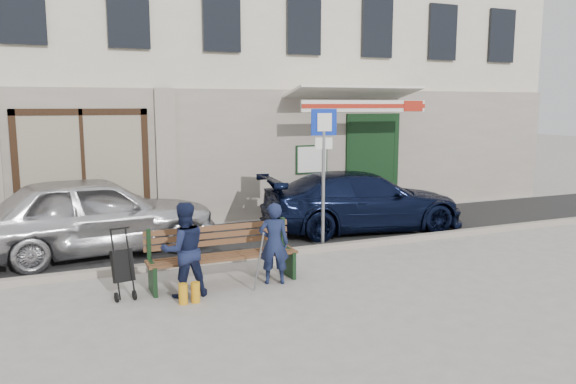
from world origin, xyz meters
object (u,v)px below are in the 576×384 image
bench (220,256)px  woman (184,250)px  man (274,243)px  parking_sign (324,155)px  stroller (123,267)px  car_silver (95,215)px  car_navy (363,201)px

bench → woman: bearing=-152.4°
man → bench: bearing=-2.8°
man → parking_sign: bearing=-117.7°
woman → stroller: woman is taller
woman → car_silver: bearing=-75.7°
car_navy → woman: 5.53m
parking_sign → car_navy: bearing=44.6°
bench → man: (0.80, -0.30, 0.20)m
parking_sign → man: parking_sign is taller
car_navy → parking_sign: bearing=132.0°
parking_sign → woman: bearing=-142.1°
car_navy → bench: size_ratio=1.93×
man → car_silver: bearing=-32.9°
parking_sign → woman: parking_sign is taller
car_navy → man: (-3.28, -2.81, -0.01)m
parking_sign → stroller: bearing=-151.3°
man → stroller: size_ratio=1.28×
parking_sign → man: 2.69m
parking_sign → man: (-1.72, -1.70, -1.20)m
car_navy → bench: bearing=128.2°
man → woman: bearing=19.4°
parking_sign → car_silver: bearing=172.0°
car_silver → man: (2.47, -2.99, -0.11)m
bench → car_navy: bearing=31.7°
car_navy → woman: woman is taller
woman → stroller: 0.94m
parking_sign → bench: (-2.51, -1.40, -1.40)m
parking_sign → stroller: 4.49m
woman → stroller: size_ratio=1.39×
stroller → bench: bearing=-10.1°
car_silver → woman: (1.02, -3.03, -0.06)m
car_navy → woman: size_ratio=3.24×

